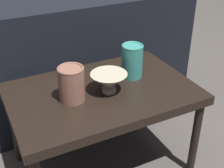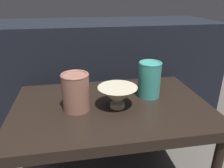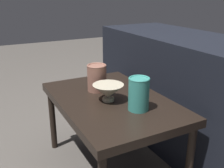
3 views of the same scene
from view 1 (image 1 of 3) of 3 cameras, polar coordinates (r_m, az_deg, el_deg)
The scene contains 6 objects.
ground_plane at distance 1.58m, azimuth -1.59°, elevation -14.35°, with size 8.00×8.00×0.00m, color #4C4742.
table at distance 1.34m, azimuth -1.82°, elevation -2.66°, with size 0.78×0.51×0.42m.
couch_backdrop at distance 1.82m, azimuth -9.23°, elevation 4.81°, with size 1.45×0.50×0.69m.
bowl at distance 1.28m, azimuth -0.57°, elevation 0.49°, with size 0.15×0.15×0.09m.
vase_textured_left at distance 1.23m, azimuth -7.42°, elevation 0.11°, with size 0.10×0.10×0.15m.
vase_colorful_right at distance 1.39m, azimuth 3.70°, elevation 4.32°, with size 0.10×0.10×0.15m.
Camera 1 is at (-0.47, -1.03, 1.11)m, focal length 50.00 mm.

